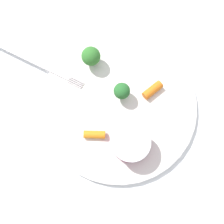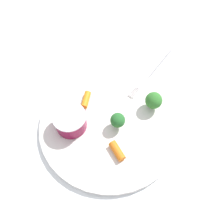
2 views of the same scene
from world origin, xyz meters
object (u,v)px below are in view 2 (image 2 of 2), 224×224
at_px(plate, 110,124).
at_px(carrot_stick_1, 86,100).
at_px(fork, 153,69).
at_px(broccoli_floret_1, 118,120).
at_px(sauce_cup, 70,120).
at_px(broccoli_floret_0, 154,101).
at_px(carrot_stick_0, 117,151).

relative_size(plate, carrot_stick_1, 7.70).
relative_size(plate, fork, 1.87).
bearing_deg(carrot_stick_1, broccoli_floret_1, -47.16).
bearing_deg(sauce_cup, carrot_stick_1, 58.80).
height_order(sauce_cup, carrot_stick_1, sauce_cup).
height_order(plate, carrot_stick_1, carrot_stick_1).
bearing_deg(sauce_cup, broccoli_floret_0, 8.36).
bearing_deg(plate, fork, 48.62).
relative_size(sauce_cup, broccoli_floret_0, 1.51).
height_order(plate, broccoli_floret_1, broccoli_floret_1).
bearing_deg(plate, broccoli_floret_0, 16.88).
bearing_deg(fork, sauce_cup, -146.81).
bearing_deg(broccoli_floret_1, broccoli_floret_0, 25.83).
distance_m(sauce_cup, fork, 0.22).
height_order(plate, fork, fork).
distance_m(plate, sauce_cup, 0.08).
distance_m(broccoli_floret_0, broccoli_floret_1, 0.08).
xyz_separation_m(broccoli_floret_0, carrot_stick_0, (-0.08, -0.09, -0.02)).
distance_m(sauce_cup, broccoli_floret_0, 0.17).
relative_size(sauce_cup, carrot_stick_1, 1.74).
bearing_deg(broccoli_floret_0, sauce_cup, -171.64).
distance_m(plate, carrot_stick_1, 0.07).
height_order(broccoli_floret_1, carrot_stick_1, broccoli_floret_1).
relative_size(sauce_cup, broccoli_floret_1, 1.67).
bearing_deg(broccoli_floret_0, fork, 78.47).
relative_size(sauce_cup, fork, 0.42).
xyz_separation_m(broccoli_floret_1, carrot_stick_1, (-0.06, 0.06, -0.02)).
relative_size(carrot_stick_0, fork, 0.25).
height_order(plate, carrot_stick_0, carrot_stick_0).
relative_size(broccoli_floret_1, carrot_stick_0, 1.00).
bearing_deg(sauce_cup, broccoli_floret_1, -7.78).
xyz_separation_m(broccoli_floret_1, carrot_stick_0, (-0.01, -0.06, -0.02)).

